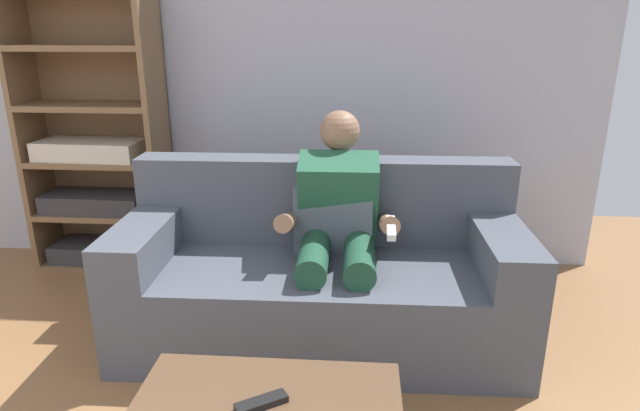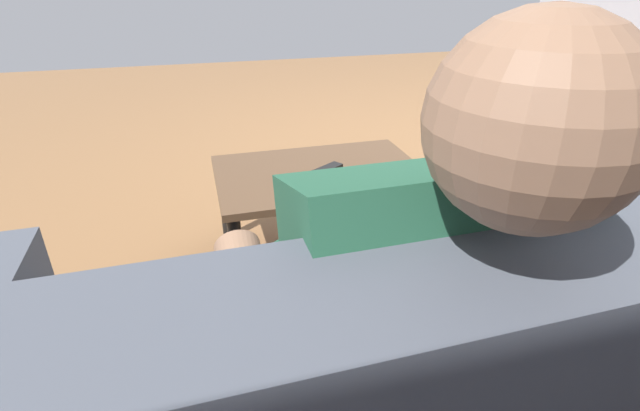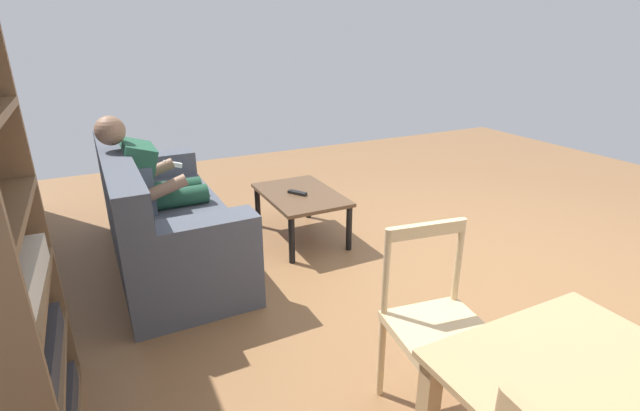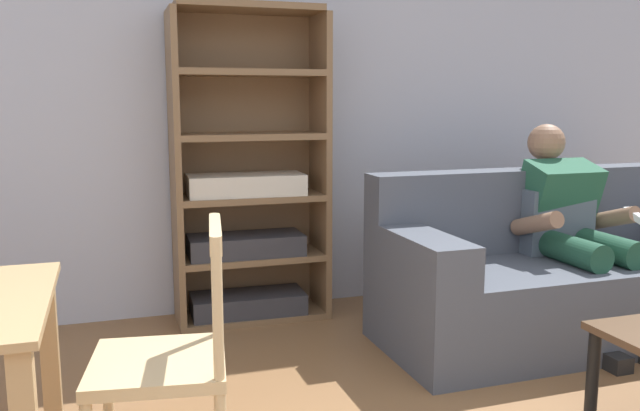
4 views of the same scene
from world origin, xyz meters
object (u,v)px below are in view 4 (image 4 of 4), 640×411
couch (556,276)px  bookshelf (248,193)px  person_lounging (571,227)px  dining_chair_facing_couch (168,364)px

couch → bookshelf: 1.79m
person_lounging → bookshelf: size_ratio=0.64×
person_lounging → dining_chair_facing_couch: bearing=-158.3°
person_lounging → dining_chair_facing_couch: (-2.24, -0.89, -0.14)m
person_lounging → bookshelf: bearing=153.0°
couch → person_lounging: size_ratio=1.73×
couch → dining_chair_facing_couch: dining_chair_facing_couch is taller
person_lounging → bookshelf: 1.83m
person_lounging → dining_chair_facing_couch: size_ratio=1.27×
couch → dining_chair_facing_couch: size_ratio=2.19×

